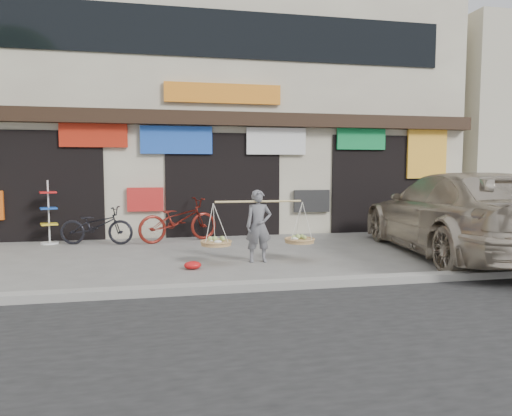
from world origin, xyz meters
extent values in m
plane|color=slate|center=(0.00, 0.00, 0.00)|extent=(70.00, 70.00, 0.00)
cube|color=gray|center=(0.00, -2.00, 0.06)|extent=(70.00, 0.25, 0.12)
cube|color=beige|center=(0.00, 6.50, 3.50)|extent=(14.00, 6.00, 7.00)
cube|color=black|center=(0.00, 3.48, 5.20)|extent=(12.00, 0.06, 1.20)
cube|color=black|center=(0.00, 3.35, 3.05)|extent=(14.00, 0.35, 0.35)
cube|color=black|center=(-4.50, 3.75, 1.35)|extent=(3.00, 0.60, 2.70)
cube|color=black|center=(0.00, 3.75, 1.35)|extent=(3.00, 0.60, 2.70)
cube|color=black|center=(4.50, 3.75, 1.35)|extent=(3.00, 0.60, 2.70)
cube|color=red|center=(-3.20, 3.42, 2.60)|extent=(1.60, 0.08, 0.60)
cube|color=blue|center=(-1.20, 3.42, 2.50)|extent=(1.80, 0.08, 0.70)
cube|color=silver|center=(1.40, 3.42, 2.50)|extent=(1.60, 0.08, 0.70)
cube|color=#108942|center=(3.80, 3.42, 2.60)|extent=(1.40, 0.08, 0.60)
cube|color=yellow|center=(5.80, 3.42, 2.20)|extent=(1.20, 0.08, 1.40)
cube|color=red|center=(-2.00, 3.42, 1.00)|extent=(0.90, 0.08, 0.60)
cube|color=#262626|center=(2.40, 3.42, 0.90)|extent=(1.00, 0.08, 0.60)
cube|color=orange|center=(0.00, 3.42, 3.70)|extent=(3.00, 0.08, 0.50)
imported|color=slate|center=(0.22, -0.02, 0.69)|extent=(0.50, 0.33, 1.37)
cylinder|color=#D9BC79|center=(0.22, -0.02, 1.15)|extent=(1.65, 0.05, 0.04)
cylinder|color=tan|center=(-0.59, -0.01, 0.38)|extent=(0.56, 0.56, 0.07)
ellipsoid|color=#A5BF66|center=(-0.59, -0.01, 0.44)|extent=(0.39, 0.39, 0.10)
cylinder|color=tan|center=(1.03, -0.02, 0.38)|extent=(0.56, 0.56, 0.07)
ellipsoid|color=#A5BF66|center=(1.03, -0.02, 0.44)|extent=(0.39, 0.39, 0.10)
imported|color=black|center=(-3.09, 2.71, 0.45)|extent=(1.79, 0.92, 0.89)
imported|color=maroon|center=(-1.20, 2.78, 0.53)|extent=(2.13, 1.39, 1.06)
imported|color=#B5A792|center=(4.36, -0.13, 0.85)|extent=(3.16, 6.12, 1.70)
cube|color=black|center=(4.74, 2.62, 0.55)|extent=(1.70, 0.33, 0.45)
cube|color=silver|center=(4.75, 2.70, 0.45)|extent=(0.45, 0.08, 0.12)
cylinder|color=silver|center=(-4.21, 3.02, 0.02)|extent=(0.41, 0.41, 0.04)
cylinder|color=silver|center=(-4.21, 3.02, 0.75)|extent=(0.04, 0.04, 1.50)
cube|color=yellow|center=(-4.21, 3.02, 0.47)|extent=(0.45, 0.45, 0.04)
cube|color=#194CB2|center=(-4.21, 3.02, 0.84)|extent=(0.45, 0.45, 0.04)
cube|color=red|center=(-4.21, 3.02, 1.22)|extent=(0.45, 0.45, 0.04)
ellipsoid|color=red|center=(-1.05, -0.41, 0.07)|extent=(0.31, 0.25, 0.14)
camera|label=1|loc=(-1.49, -8.40, 1.76)|focal=32.00mm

